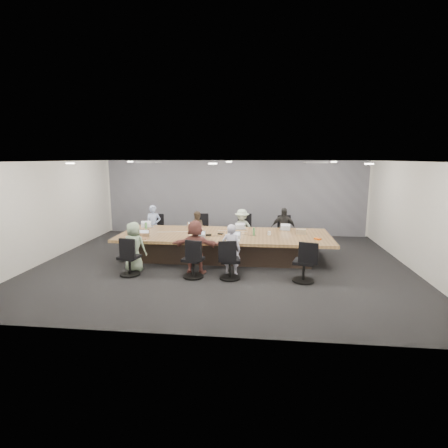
# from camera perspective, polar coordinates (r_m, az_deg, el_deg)

# --- Properties ---
(floor) EXTENTS (10.00, 8.00, 0.00)m
(floor) POSITION_cam_1_polar(r_m,az_deg,el_deg) (9.74, -0.26, -6.52)
(floor) COLOR black
(floor) RESTS_ON ground
(ceiling) EXTENTS (10.00, 8.00, 0.00)m
(ceiling) POSITION_cam_1_polar(r_m,az_deg,el_deg) (9.30, -0.27, 10.19)
(ceiling) COLOR white
(ceiling) RESTS_ON wall_back
(wall_back) EXTENTS (10.00, 0.00, 2.80)m
(wall_back) POSITION_cam_1_polar(r_m,az_deg,el_deg) (13.36, 1.68, 4.33)
(wall_back) COLOR silver
(wall_back) RESTS_ON ground
(wall_front) EXTENTS (10.00, 0.00, 2.80)m
(wall_front) POSITION_cam_1_polar(r_m,az_deg,el_deg) (5.55, -4.96, -4.87)
(wall_front) COLOR silver
(wall_front) RESTS_ON ground
(wall_left) EXTENTS (0.00, 8.00, 2.80)m
(wall_left) POSITION_cam_1_polar(r_m,az_deg,el_deg) (11.15, -26.75, 1.91)
(wall_left) COLOR silver
(wall_left) RESTS_ON ground
(wall_right) EXTENTS (0.00, 8.00, 2.80)m
(wall_right) POSITION_cam_1_polar(r_m,az_deg,el_deg) (10.16, 29.02, 0.95)
(wall_right) COLOR silver
(wall_right) RESTS_ON ground
(curtain) EXTENTS (9.80, 0.04, 2.80)m
(curtain) POSITION_cam_1_polar(r_m,az_deg,el_deg) (13.29, 1.65, 4.30)
(curtain) COLOR gray
(curtain) RESTS_ON ground
(conference_table) EXTENTS (6.00, 2.20, 0.74)m
(conference_table) POSITION_cam_1_polar(r_m,az_deg,el_deg) (10.11, 0.06, -3.51)
(conference_table) COLOR #382A22
(conference_table) RESTS_ON ground
(chair_0) EXTENTS (0.54, 0.54, 0.76)m
(chair_0) POSITION_cam_1_polar(r_m,az_deg,el_deg) (12.24, -10.89, -1.28)
(chair_0) COLOR black
(chair_0) RESTS_ON ground
(chair_1) EXTENTS (0.63, 0.63, 0.83)m
(chair_1) POSITION_cam_1_polar(r_m,az_deg,el_deg) (11.88, -3.90, -1.31)
(chair_1) COLOR black
(chair_1) RESTS_ON ground
(chair_2) EXTENTS (0.72, 0.72, 0.86)m
(chair_2) POSITION_cam_1_polar(r_m,az_deg,el_deg) (11.72, 3.03, -1.38)
(chair_2) COLOR black
(chair_2) RESTS_ON ground
(chair_3) EXTENTS (0.66, 0.66, 0.81)m
(chair_3) POSITION_cam_1_polar(r_m,az_deg,el_deg) (11.73, 9.51, -1.63)
(chair_3) COLOR black
(chair_3) RESTS_ON ground
(chair_4) EXTENTS (0.63, 0.63, 0.78)m
(chair_4) POSITION_cam_1_polar(r_m,az_deg,el_deg) (9.02, -15.19, -5.72)
(chair_4) COLOR black
(chair_4) RESTS_ON ground
(chair_5) EXTENTS (0.64, 0.64, 0.77)m
(chair_5) POSITION_cam_1_polar(r_m,az_deg,el_deg) (8.58, -5.08, -6.26)
(chair_5) COLOR black
(chair_5) RESTS_ON ground
(chair_6) EXTENTS (0.62, 0.62, 0.79)m
(chair_6) POSITION_cam_1_polar(r_m,az_deg,el_deg) (8.45, 0.97, -6.44)
(chair_6) COLOR black
(chair_6) RESTS_ON ground
(chair_7) EXTENTS (0.68, 0.68, 0.81)m
(chair_7) POSITION_cam_1_polar(r_m,az_deg,el_deg) (8.47, 12.91, -6.57)
(chair_7) COLOR black
(chair_7) RESTS_ON ground
(person_0) EXTENTS (0.54, 0.40, 1.35)m
(person_0) POSITION_cam_1_polar(r_m,az_deg,el_deg) (11.86, -11.43, -0.23)
(person_0) COLOR #9EB2E3
(person_0) RESTS_ON ground
(laptop_0) EXTENTS (0.33, 0.24, 0.02)m
(laptop_0) POSITION_cam_1_polar(r_m,az_deg,el_deg) (11.33, -12.28, -0.40)
(laptop_0) COLOR #B2B2B7
(laptop_0) RESTS_ON conference_table
(person_1) EXTENTS (0.63, 0.52, 1.17)m
(person_1) POSITION_cam_1_polar(r_m,az_deg,el_deg) (11.51, -4.22, -0.83)
(person_1) COLOR brown
(person_1) RESTS_ON ground
(laptop_1) EXTENTS (0.38, 0.30, 0.02)m
(laptop_1) POSITION_cam_1_polar(r_m,az_deg,el_deg) (10.95, -4.75, -0.57)
(laptop_1) COLOR #8C6647
(laptop_1) RESTS_ON conference_table
(person_2) EXTENTS (0.88, 0.59, 1.27)m
(person_2) POSITION_cam_1_polar(r_m,az_deg,el_deg) (11.33, 2.94, -0.76)
(person_2) COLOR #ADC0AF
(person_2) RESTS_ON ground
(laptop_2) EXTENTS (0.32, 0.24, 0.02)m
(laptop_2) POSITION_cam_1_polar(r_m,az_deg,el_deg) (10.77, 2.77, -0.73)
(laptop_2) COLOR #B2B2B7
(laptop_2) RESTS_ON conference_table
(person_3) EXTENTS (0.82, 0.40, 1.34)m
(person_3) POSITION_cam_1_polar(r_m,az_deg,el_deg) (11.33, 9.65, -0.70)
(person_3) COLOR #242425
(person_3) RESTS_ON ground
(laptop_3) EXTENTS (0.31, 0.23, 0.02)m
(laptop_3) POSITION_cam_1_polar(r_m,az_deg,el_deg) (10.78, 9.83, -0.87)
(laptop_3) COLOR #B2B2B7
(laptop_3) RESTS_ON conference_table
(person_4) EXTENTS (0.67, 0.47, 1.29)m
(person_4) POSITION_cam_1_polar(r_m,az_deg,el_deg) (9.27, -14.48, -3.62)
(person_4) COLOR #8EA98A
(person_4) RESTS_ON ground
(laptop_4) EXTENTS (0.36, 0.25, 0.02)m
(laptop_4) POSITION_cam_1_polar(r_m,az_deg,el_deg) (9.75, -13.38, -2.24)
(laptop_4) COLOR #8C6647
(laptop_4) RESTS_ON conference_table
(person_5) EXTENTS (1.29, 0.46, 1.37)m
(person_5) POSITION_cam_1_polar(r_m,az_deg,el_deg) (8.83, -4.66, -3.75)
(person_5) COLOR brown
(person_5) RESTS_ON ground
(laptop_5) EXTENTS (0.31, 0.22, 0.02)m
(laptop_5) POSITION_cam_1_polar(r_m,az_deg,el_deg) (9.34, -4.04, -2.54)
(laptop_5) COLOR #B2B2B7
(laptop_5) RESTS_ON conference_table
(person_6) EXTENTS (0.51, 0.38, 1.29)m
(person_6) POSITION_cam_1_polar(r_m,az_deg,el_deg) (8.72, 1.19, -4.18)
(person_6) COLOR #B8B5D1
(person_6) RESTS_ON ground
(laptop_6) EXTENTS (0.37, 0.26, 0.02)m
(laptop_6) POSITION_cam_1_polar(r_m,az_deg,el_deg) (9.22, 1.49, -2.68)
(laptop_6) COLOR #B2B2B7
(laptop_6) RESTS_ON conference_table
(bottle_green_left) EXTENTS (0.09, 0.09, 0.26)m
(bottle_green_left) POSITION_cam_1_polar(r_m,az_deg,el_deg) (10.71, -12.62, -0.40)
(bottle_green_left) COLOR #4F9751
(bottle_green_left) RESTS_ON conference_table
(bottle_green_right) EXTENTS (0.08, 0.08, 0.22)m
(bottle_green_right) POSITION_cam_1_polar(r_m,az_deg,el_deg) (9.84, 4.89, -1.26)
(bottle_green_right) COLOR #4F9751
(bottle_green_right) RESTS_ON conference_table
(bottle_clear) EXTENTS (0.07, 0.07, 0.23)m
(bottle_clear) POSITION_cam_1_polar(r_m,az_deg,el_deg) (10.31, -4.92, -0.69)
(bottle_clear) COLOR silver
(bottle_clear) RESTS_ON conference_table
(cup_white_far) EXTENTS (0.09, 0.09, 0.09)m
(cup_white_far) POSITION_cam_1_polar(r_m,az_deg,el_deg) (10.46, -4.58, -0.89)
(cup_white_far) COLOR white
(cup_white_far) RESTS_ON conference_table
(cup_white_near) EXTENTS (0.11, 0.11, 0.11)m
(cup_white_near) POSITION_cam_1_polar(r_m,az_deg,el_deg) (9.97, 7.39, -1.49)
(cup_white_near) COLOR white
(cup_white_near) RESTS_ON conference_table
(mug_brown) EXTENTS (0.12, 0.12, 0.12)m
(mug_brown) POSITION_cam_1_polar(r_m,az_deg,el_deg) (10.18, -13.72, -1.41)
(mug_brown) COLOR brown
(mug_brown) RESTS_ON conference_table
(mic_left) EXTENTS (0.17, 0.14, 0.03)m
(mic_left) POSITION_cam_1_polar(r_m,az_deg,el_deg) (9.78, -3.66, -1.89)
(mic_left) COLOR black
(mic_left) RESTS_ON conference_table
(mic_right) EXTENTS (0.17, 0.13, 0.03)m
(mic_right) POSITION_cam_1_polar(r_m,az_deg,el_deg) (9.99, -0.57, -1.59)
(mic_right) COLOR black
(mic_right) RESTS_ON conference_table
(stapler) EXTENTS (0.15, 0.09, 0.06)m
(stapler) POSITION_cam_1_polar(r_m,az_deg,el_deg) (9.78, -2.53, -1.80)
(stapler) COLOR black
(stapler) RESTS_ON conference_table
(canvas_bag) EXTENTS (0.28, 0.18, 0.14)m
(canvas_bag) POSITION_cam_1_polar(r_m,az_deg,el_deg) (10.25, 12.45, -1.21)
(canvas_bag) COLOR tan
(canvas_bag) RESTS_ON conference_table
(snack_packet) EXTENTS (0.19, 0.20, 0.04)m
(snack_packet) POSITION_cam_1_polar(r_m,az_deg,el_deg) (9.68, 15.04, -2.35)
(snack_packet) COLOR #D45008
(snack_packet) RESTS_ON conference_table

